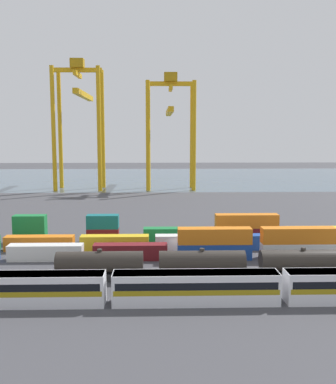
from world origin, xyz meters
TOP-DOWN VIEW (x-y plane):
  - ground_plane at (0.00, 40.00)m, footprint 420.00×420.00m
  - harbour_water at (0.00, 136.87)m, footprint 400.00×110.00m
  - passenger_train at (1.01, -22.89)m, footprint 62.21×3.14m
  - freight_tank_row at (2.72, -13.67)m, footprint 41.06×2.99m
  - shipping_container_2 at (-21.84, -3.44)m, footprint 12.10×2.44m
  - shipping_container_3 at (-8.00, -3.44)m, footprint 12.10×2.44m
  - shipping_container_4 at (5.84, -3.44)m, footprint 12.10×2.44m
  - shipping_container_5 at (5.84, -3.44)m, footprint 12.10×2.44m
  - shipping_container_6 at (19.69, -3.44)m, footprint 12.10×2.44m
  - shipping_container_7 at (19.69, -3.44)m, footprint 12.10×2.44m
  - shipping_container_12 at (-24.44, 2.80)m, footprint 12.10×2.44m
  - shipping_container_13 at (-11.16, 2.80)m, footprint 12.10×2.44m
  - shipping_container_14 at (2.13, 2.80)m, footprint 12.10×2.44m
  - shipping_container_15 at (15.42, 2.80)m, footprint 6.04×2.44m
  - shipping_container_16 at (-27.80, 9.05)m, footprint 6.04×2.44m
  - shipping_container_17 at (-27.80, 9.05)m, footprint 6.04×2.44m
  - shipping_container_18 at (-13.97, 9.05)m, footprint 6.04×2.44m
  - shipping_container_19 at (-13.97, 9.05)m, footprint 6.04×2.44m
  - shipping_container_20 at (-0.14, 9.05)m, footprint 12.10×2.44m
  - shipping_container_21 at (13.69, 9.05)m, footprint 12.10×2.44m
  - shipping_container_22 at (13.69, 9.05)m, footprint 12.10×2.44m
  - shipping_container_23 at (27.53, 9.05)m, footprint 12.10×2.44m
  - gantry_crane_west at (-32.18, 94.97)m, footprint 17.81×38.82m
  - gantry_crane_central at (1.75, 95.21)m, footprint 18.31×38.43m

SIDE VIEW (x-z plane):
  - ground_plane at x=0.00m, z-range 0.00..0.00m
  - harbour_water at x=0.00m, z-range 0.00..0.01m
  - shipping_container_2 at x=-21.84m, z-range 0.00..2.60m
  - shipping_container_3 at x=-8.00m, z-range 0.00..2.60m
  - shipping_container_4 at x=5.84m, z-range 0.00..2.60m
  - shipping_container_6 at x=19.69m, z-range 0.00..2.60m
  - shipping_container_12 at x=-24.44m, z-range 0.00..2.60m
  - shipping_container_13 at x=-11.16m, z-range 0.00..2.60m
  - shipping_container_14 at x=2.13m, z-range 0.00..2.60m
  - shipping_container_15 at x=15.42m, z-range 0.00..2.60m
  - shipping_container_16 at x=-27.80m, z-range 0.00..2.60m
  - shipping_container_18 at x=-13.97m, z-range 0.00..2.60m
  - shipping_container_20 at x=-0.14m, z-range 0.00..2.60m
  - shipping_container_21 at x=13.69m, z-range 0.00..2.60m
  - shipping_container_23 at x=27.53m, z-range 0.00..2.60m
  - freight_tank_row at x=2.72m, z-range -0.11..4.34m
  - passenger_train at x=1.01m, z-range 0.19..4.09m
  - shipping_container_5 at x=5.84m, z-range 2.60..5.20m
  - shipping_container_7 at x=19.69m, z-range 2.60..5.20m
  - shipping_container_17 at x=-27.80m, z-range 2.60..5.20m
  - shipping_container_19 at x=-13.97m, z-range 2.60..5.20m
  - shipping_container_22 at x=13.69m, z-range 2.60..5.20m
  - gantry_crane_central at x=1.75m, z-range 4.49..47.40m
  - gantry_crane_west at x=-32.18m, z-range 5.47..53.16m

